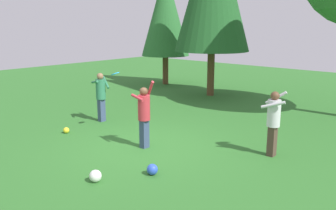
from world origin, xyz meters
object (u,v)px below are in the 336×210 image
ball_white (95,176)px  frisbee (115,74)px  ball_blue (152,169)px  ball_yellow (66,130)px  person_catcher (101,93)px  person_thrower (144,112)px  tree_far_left (165,13)px  person_bystander (274,118)px

ball_white → frisbee: bearing=132.0°
ball_blue → ball_yellow: (-4.33, 0.52, -0.03)m
person_catcher → frisbee: frisbee is taller
ball_yellow → ball_white: 4.00m
person_thrower → tree_far_left: tree_far_left is taller
person_catcher → person_bystander: same height
ball_yellow → person_catcher: bearing=100.1°
ball_white → person_thrower: bearing=109.0°
person_thrower → frisbee: size_ratio=5.70×
ball_blue → ball_yellow: ball_blue is taller
frisbee → ball_yellow: size_ratio=1.74×
ball_white → tree_far_left: (-7.64, 10.84, 3.85)m
ball_white → ball_blue: bearing=58.8°
person_thrower → tree_far_left: 11.30m
person_catcher → person_bystander: size_ratio=1.00×
frisbee → ball_white: (2.52, -2.79, -1.77)m
tree_far_left → ball_yellow: bearing=-66.6°
ball_white → tree_far_left: 13.81m
person_catcher → person_bystander: 6.19m
person_thrower → person_catcher: (-3.15, 0.97, -0.00)m
person_thrower → person_bystander: bearing=-134.3°
person_thrower → tree_far_left: size_ratio=0.30×
person_bystander → ball_white: 4.75m
person_catcher → ball_white: 5.23m
person_catcher → ball_blue: bearing=-5.5°
frisbee → tree_far_left: tree_far_left is taller
person_thrower → ball_white: size_ratio=6.90×
person_catcher → ball_blue: (4.63, -2.19, -0.91)m
ball_yellow → ball_white: size_ratio=0.69×
ball_blue → person_catcher: bearing=154.7°
ball_blue → tree_far_left: tree_far_left is taller
person_bystander → frisbee: (-4.71, -1.33, 0.87)m
ball_white → tree_far_left: tree_far_left is taller
ball_blue → ball_white: bearing=-121.2°
person_thrower → ball_white: bearing=123.9°
person_thrower → tree_far_left: bearing=-36.3°
person_bystander → ball_yellow: size_ratio=9.04×
ball_yellow → tree_far_left: tree_far_left is taller
ball_yellow → tree_far_left: 10.76m
ball_blue → tree_far_left: size_ratio=0.04×
person_thrower → person_catcher: 3.29m
person_bystander → tree_far_left: 12.26m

